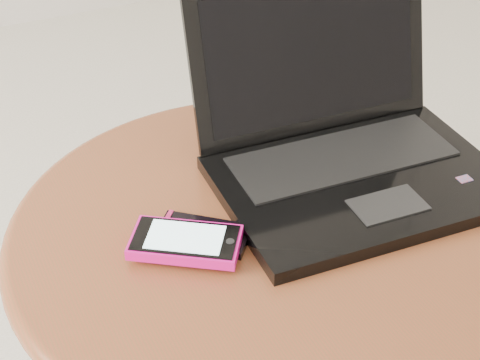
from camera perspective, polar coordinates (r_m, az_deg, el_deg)
name	(u,v)px	position (r m, az deg, el deg)	size (l,w,h in m)	color
table	(259,284)	(1.00, 1.48, -7.99)	(0.63, 0.63, 0.50)	#5A3212
laptop	(346,144)	(1.00, 8.08, 2.77)	(0.38, 0.34, 0.23)	black
phone_black	(203,234)	(0.90, -2.86, -4.18)	(0.12, 0.12, 0.01)	black
phone_pink	(185,242)	(0.87, -4.19, -4.74)	(0.14, 0.13, 0.02)	#E6118A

